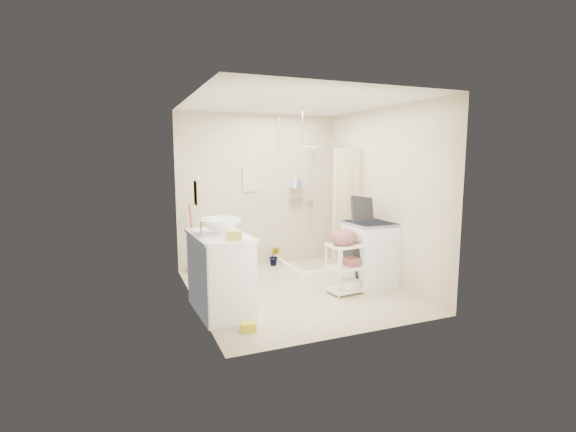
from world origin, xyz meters
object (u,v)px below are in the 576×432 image
object	(u,v)px
toilet	(216,267)
laundry_rack	(349,263)
washing_machine	(371,254)
vanity	(220,273)

from	to	relation	value
toilet	laundry_rack	xyz separation A→B (m)	(1.70, -0.73, 0.07)
toilet	laundry_rack	bearing A→B (deg)	-118.00
washing_machine	laundry_rack	world-z (taller)	washing_machine
vanity	washing_machine	size ratio (longest dim) A/B	1.17
vanity	toilet	xyz separation A→B (m)	(0.12, 0.76, -0.13)
washing_machine	toilet	bearing A→B (deg)	165.84
vanity	toilet	bearing A→B (deg)	78.30
washing_machine	vanity	bearing A→B (deg)	-174.77
vanity	toilet	world-z (taller)	vanity
vanity	laundry_rack	distance (m)	1.83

